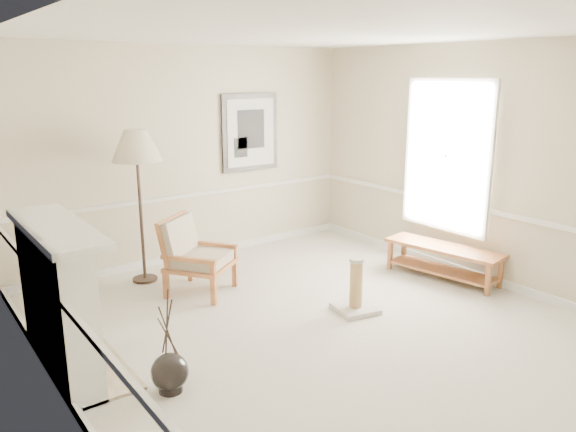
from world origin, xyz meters
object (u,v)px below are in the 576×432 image
Objects in this scene: floor_lamp at (137,150)px; bench at (443,257)px; armchair at (192,252)px; scratching_post at (356,295)px; floor_vase at (170,373)px.

floor_lamp reaches higher than bench.
armchair is 1.39m from floor_lamp.
bench is at bearing 3.74° from scratching_post.
armchair is 1.63× the size of scratching_post.
floor_vase is 2.34m from scratching_post.
bench is at bearing -34.89° from floor_lamp.
armchair is at bearing 152.01° from bench.
scratching_post is (1.16, -1.56, -0.30)m from armchair.
scratching_post is at bearing -89.43° from armchair.
floor_lamp is 3.07m from scratching_post.
floor_lamp is 4.00m from bench.
floor_lamp is at bearing 72.12° from floor_vase.
armchair is at bearing 58.16° from floor_vase.
floor_vase is at bearing -107.88° from floor_lamp.
armchair is (1.16, 1.86, 0.32)m from floor_vase.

